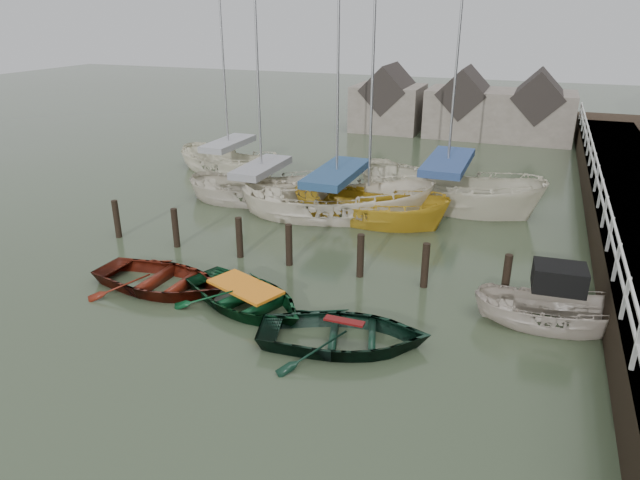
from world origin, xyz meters
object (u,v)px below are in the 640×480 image
at_px(sailboat_d, 445,203).
at_px(motorboat, 552,322).
at_px(rowboat_green, 246,306).
at_px(sailboat_a, 263,200).
at_px(rowboat_red, 162,289).
at_px(rowboat_dkgreen, 344,345).
at_px(sailboat_c, 368,219).
at_px(sailboat_e, 230,172).
at_px(sailboat_b, 336,214).

bearing_deg(sailboat_d, motorboat, -140.87).
distance_m(rowboat_green, sailboat_a, 9.47).
distance_m(rowboat_red, sailboat_a, 8.67).
distance_m(rowboat_red, rowboat_dkgreen, 6.14).
bearing_deg(sailboat_a, sailboat_d, -84.90).
relative_size(rowboat_green, sailboat_c, 0.41).
xyz_separation_m(motorboat, sailboat_a, (-11.78, 6.73, -0.04)).
height_order(rowboat_dkgreen, sailboat_c, sailboat_c).
xyz_separation_m(rowboat_red, motorboat, (10.86, 1.89, 0.11)).
bearing_deg(motorboat, rowboat_green, 99.86).
distance_m(rowboat_green, motorboat, 8.23).
bearing_deg(sailboat_e, rowboat_green, -130.64).
xyz_separation_m(rowboat_dkgreen, sailboat_d, (0.47, 11.91, 0.06)).
distance_m(sailboat_a, sailboat_e, 5.08).
bearing_deg(rowboat_dkgreen, sailboat_d, -17.66).
height_order(rowboat_green, sailboat_e, sailboat_e).
distance_m(rowboat_green, sailboat_c, 8.15).
relative_size(sailboat_a, sailboat_b, 1.00).
relative_size(rowboat_red, rowboat_dkgreen, 1.00).
distance_m(rowboat_red, sailboat_c, 8.96).
bearing_deg(sailboat_b, rowboat_green, 166.84).
bearing_deg(sailboat_e, rowboat_red, -141.36).
bearing_deg(rowboat_green, sailboat_e, 52.78).
height_order(rowboat_red, sailboat_a, sailboat_a).
bearing_deg(sailboat_a, motorboat, -132.02).
bearing_deg(rowboat_red, sailboat_b, -16.30).
distance_m(sailboat_c, sailboat_d, 3.87).
bearing_deg(sailboat_b, sailboat_d, -67.11).
height_order(rowboat_dkgreen, sailboat_a, sailboat_a).
relative_size(sailboat_b, sailboat_d, 0.88).
height_order(motorboat, sailboat_b, sailboat_b).
bearing_deg(sailboat_c, sailboat_a, 89.74).
distance_m(sailboat_a, sailboat_b, 3.65).
bearing_deg(motorboat, sailboat_b, 49.34).
distance_m(rowboat_red, sailboat_e, 13.00).
xyz_separation_m(rowboat_green, rowboat_dkgreen, (3.20, -0.90, 0.00)).
bearing_deg(sailboat_c, sailboat_b, 96.61).
bearing_deg(sailboat_b, sailboat_a, 66.11).
height_order(motorboat, sailboat_e, sailboat_e).
distance_m(rowboat_red, sailboat_d, 12.75).
xyz_separation_m(motorboat, sailboat_d, (-4.33, 9.06, -0.05)).
distance_m(motorboat, sailboat_b, 10.22).
relative_size(sailboat_a, sailboat_d, 0.88).
height_order(rowboat_green, sailboat_b, sailboat_b).
relative_size(rowboat_red, rowboat_green, 1.03).
distance_m(motorboat, sailboat_c, 9.20).
relative_size(rowboat_red, sailboat_c, 0.42).
bearing_deg(rowboat_red, sailboat_d, -28.61).
distance_m(rowboat_red, motorboat, 11.03).
xyz_separation_m(sailboat_a, sailboat_e, (-3.62, 3.57, -0.00)).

